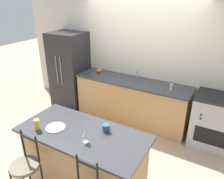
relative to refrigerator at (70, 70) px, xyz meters
The scene contains 14 objects.
ground_plane 1.90m from the refrigerator, 11.68° to the right, with size 18.00×18.00×0.00m, color tan.
wall_back 1.74m from the refrigerator, 12.73° to the left, with size 6.00×0.07×2.70m.
back_counter 1.69m from the refrigerator, ahead, with size 2.44×0.69×0.94m.
sink_faucet 1.67m from the refrigerator, ahead, with size 0.02×0.13×0.22m.
kitchen_island 2.71m from the refrigerator, 46.46° to the right, with size 1.75×0.83×0.93m.
refrigerator is the anchor object (origin of this frame).
oven_range 3.33m from the refrigerator, ahead, with size 0.76×0.71×0.97m.
bar_stool_near 2.94m from the refrigerator, 61.13° to the right, with size 0.36×0.36×1.08m.
dinner_plate 2.52m from the refrigerator, 54.26° to the right, with size 0.27×0.27×0.02m.
wine_glass 2.90m from the refrigerator, 46.16° to the right, with size 0.07×0.07×0.18m.
coffee_mug 2.74m from the refrigerator, 40.00° to the right, with size 0.12×0.09×0.09m.
tumbler_cup 2.54m from the refrigerator, 59.56° to the right, with size 0.07×0.07×0.15m.
pumpkin_decoration 0.79m from the refrigerator, ahead, with size 0.12×0.12×0.12m.
soap_bottle 2.47m from the refrigerator, ahead, with size 0.04×0.04×0.17m.
Camera 1 is at (1.73, -3.47, 2.62)m, focal length 35.00 mm.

